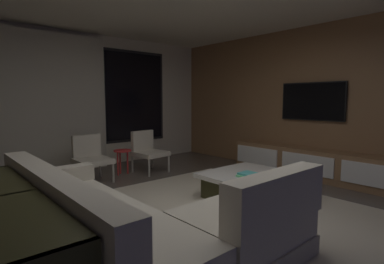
% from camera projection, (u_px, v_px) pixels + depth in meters
% --- Properties ---
extents(floor, '(9.20, 9.20, 0.00)m').
position_uv_depth(floor, '(201.00, 221.00, 3.47)').
color(floor, '#564C44').
extents(back_wall_with_window, '(6.60, 0.30, 2.70)m').
position_uv_depth(back_wall_with_window, '(74.00, 102.00, 5.99)').
color(back_wall_with_window, beige).
rests_on(back_wall_with_window, floor).
extents(media_wall, '(0.12, 7.80, 2.70)m').
position_uv_depth(media_wall, '(329.00, 101.00, 5.33)').
color(media_wall, '#8E6642').
rests_on(media_wall, floor).
extents(area_rug, '(3.20, 3.80, 0.01)m').
position_uv_depth(area_rug, '(228.00, 216.00, 3.62)').
color(area_rug, beige).
rests_on(area_rug, floor).
extents(sectional_couch, '(1.98, 2.50, 0.82)m').
position_uv_depth(sectional_couch, '(134.00, 227.00, 2.62)').
color(sectional_couch, '#B1A997').
rests_on(sectional_couch, floor).
extents(coffee_table, '(1.16, 1.16, 0.36)m').
position_uv_depth(coffee_table, '(252.00, 186.00, 4.22)').
color(coffee_table, '#323119').
rests_on(coffee_table, floor).
extents(book_stack_on_coffee_table, '(0.26, 0.19, 0.05)m').
position_uv_depth(book_stack_on_coffee_table, '(247.00, 174.00, 4.07)').
color(book_stack_on_coffee_table, '#6ED78F').
rests_on(book_stack_on_coffee_table, coffee_table).
extents(accent_chair_near_window, '(0.59, 0.61, 0.78)m').
position_uv_depth(accent_chair_near_window, '(148.00, 149.00, 5.84)').
color(accent_chair_near_window, '#B2ADA0').
rests_on(accent_chair_near_window, floor).
extents(accent_chair_by_curtain, '(0.55, 0.56, 0.78)m').
position_uv_depth(accent_chair_by_curtain, '(90.00, 156.00, 5.15)').
color(accent_chair_by_curtain, '#B2ADA0').
rests_on(accent_chair_by_curtain, floor).
extents(side_stool, '(0.32, 0.32, 0.46)m').
position_uv_depth(side_stool, '(122.00, 155.00, 5.61)').
color(side_stool, red).
rests_on(side_stool, floor).
extents(media_console, '(0.46, 3.10, 0.52)m').
position_uv_depth(media_console, '(315.00, 165.00, 5.30)').
color(media_console, '#8E6642').
rests_on(media_console, floor).
extents(mounted_tv, '(0.05, 1.18, 0.68)m').
position_uv_depth(mounted_tv, '(312.00, 101.00, 5.45)').
color(mounted_tv, black).
extents(console_table_behind_couch, '(0.40, 2.10, 0.74)m').
position_uv_depth(console_table_behind_couch, '(9.00, 240.00, 2.11)').
color(console_table_behind_couch, '#323119').
rests_on(console_table_behind_couch, floor).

